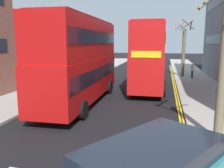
{
  "coord_description": "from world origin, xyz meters",
  "views": [
    {
      "loc": [
        3.31,
        -1.63,
        4.1
      ],
      "look_at": [
        0.5,
        11.0,
        1.8
      ],
      "focal_mm": 37.93,
      "sensor_mm": 36.0,
      "label": 1
    }
  ],
  "objects": [
    {
      "name": "street_tree_mid",
      "position": [
        5.43,
        27.15,
        3.24
      ],
      "size": [
        2.15,
        2.17,
        6.49
      ],
      "color": "#6B6047",
      "rests_on": "sidewalk_right"
    },
    {
      "name": "pedestrian_far",
      "position": [
        6.35,
        25.72,
        0.99
      ],
      "size": [
        0.34,
        0.22,
        1.62
      ],
      "color": "#2D2D38",
      "rests_on": "sidewalk_right"
    },
    {
      "name": "kerb_line_outer",
      "position": [
        4.4,
        14.0,
        0.0
      ],
      "size": [
        0.1,
        56.0,
        0.01
      ],
      "primitive_type": "cube",
      "color": "yellow",
      "rests_on": "ground"
    },
    {
      "name": "sidewalk_right",
      "position": [
        6.5,
        16.0,
        0.07
      ],
      "size": [
        4.0,
        80.0,
        0.14
      ],
      "primitive_type": "cube",
      "color": "#9E9991",
      "rests_on": "ground"
    },
    {
      "name": "street_tree_near",
      "position": [
        5.53,
        8.2,
        3.05
      ],
      "size": [
        2.05,
        2.07,
        6.3
      ],
      "color": "#6B6047",
      "rests_on": "sidewalk_right"
    },
    {
      "name": "double_decker_bus_away",
      "position": [
        -2.15,
        13.26,
        3.03
      ],
      "size": [
        2.93,
        10.85,
        5.64
      ],
      "color": "#B20F0F",
      "rests_on": "ground"
    },
    {
      "name": "kerb_line_inner",
      "position": [
        4.24,
        14.0,
        0.0
      ],
      "size": [
        0.1,
        56.0,
        0.01
      ],
      "primitive_type": "cube",
      "color": "yellow",
      "rests_on": "ground"
    },
    {
      "name": "double_decker_bus_oncoming",
      "position": [
        2.02,
        19.71,
        3.03
      ],
      "size": [
        2.88,
        10.83,
        5.64
      ],
      "color": "red",
      "rests_on": "ground"
    },
    {
      "name": "sidewalk_left",
      "position": [
        -6.5,
        16.0,
        0.07
      ],
      "size": [
        4.0,
        80.0,
        0.14
      ],
      "primitive_type": "cube",
      "color": "#9E9991",
      "rests_on": "ground"
    }
  ]
}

